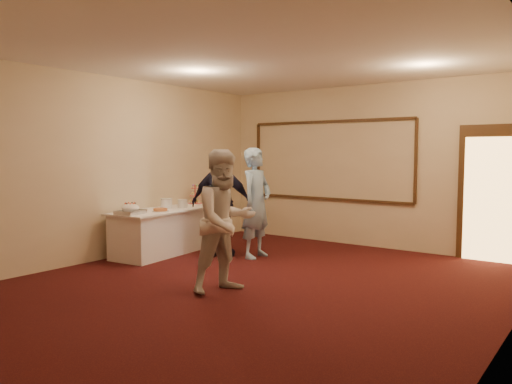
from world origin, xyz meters
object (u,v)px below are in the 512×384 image
cupcake_stand (195,196)px  plate_stack_b (182,203)px  woman (225,221)px  guest (222,204)px  plate_stack_a (166,203)px  tart (160,210)px  buffet_table (167,231)px  man (256,203)px  pavlova_tray (130,209)px

cupcake_stand → plate_stack_b: (0.30, -0.65, -0.07)m
cupcake_stand → plate_stack_b: cupcake_stand is taller
cupcake_stand → woman: 3.47m
cupcake_stand → guest: guest is taller
plate_stack_a → tart: plate_stack_a is taller
plate_stack_a → woman: size_ratio=0.12×
cupcake_stand → woman: bearing=-40.4°
plate_stack_b → guest: guest is taller
woman → guest: (-1.40, 1.57, 0.01)m
guest → woman: bearing=112.1°
buffet_table → man: size_ratio=1.23×
tart → man: (1.28, 0.96, 0.12)m
pavlova_tray → tart: 0.54m
pavlova_tray → plate_stack_b: (-0.01, 1.18, -0.00)m
tart → plate_stack_a: bearing=125.3°
pavlova_tray → tart: pavlova_tray is taller
tart → plate_stack_b: bearing=102.5°
plate_stack_a → plate_stack_b: plate_stack_a is taller
woman → guest: bearing=57.9°
plate_stack_a → woman: 2.82m
tart → man: bearing=36.7°
plate_stack_b → woman: 2.83m
plate_stack_b → buffet_table: bearing=-103.9°
cupcake_stand → woman: woman is taller
buffet_table → plate_stack_b: bearing=76.1°
pavlova_tray → plate_stack_b: bearing=90.7°
buffet_table → cupcake_stand: size_ratio=5.62×
buffet_table → woman: (2.41, -1.28, 0.51)m
buffet_table → plate_stack_a: 0.48m
cupcake_stand → guest: size_ratio=0.22×
plate_stack_a → guest: bearing=12.1°
pavlova_tray → woman: woman is taller
buffet_table → pavlova_tray: (0.09, -0.86, 0.46)m
cupcake_stand → guest: bearing=-28.6°
buffet_table → plate_stack_a: bearing=134.9°
plate_stack_a → man: man is taller
pavlova_tray → cupcake_stand: cupcake_stand is taller
cupcake_stand → plate_stack_b: size_ratio=2.30×
plate_stack_b → tart: (0.15, -0.67, -0.05)m
pavlova_tray → woman: size_ratio=0.28×
plate_stack_a → tart: size_ratio=0.78×
man → woman: 2.09m
plate_stack_a → man: (1.57, 0.55, 0.06)m
man → guest: bearing=119.8°
buffet_table → guest: guest is taller
cupcake_stand → man: size_ratio=0.22×
buffet_table → tart: 0.58m
woman → plate_stack_b: bearing=71.8°
cupcake_stand → buffet_table: bearing=-76.9°
tart → guest: size_ratio=0.15×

